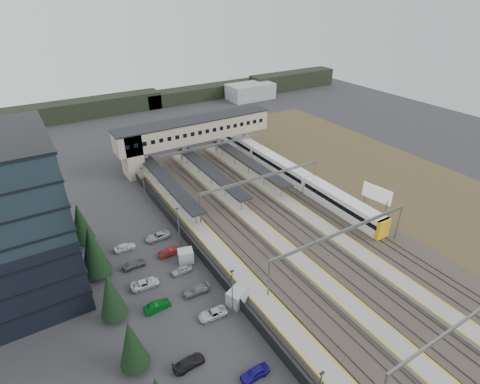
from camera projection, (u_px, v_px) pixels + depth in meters
ground at (250, 264)px, 61.81m from camera, size 220.00×220.00×0.00m
conifer_row at (119, 311)px, 46.54m from camera, size 4.42×49.82×9.50m
car_park at (189, 312)px, 51.92m from camera, size 10.45×44.44×1.25m
lampposts at (202, 255)px, 56.98m from camera, size 0.50×53.25×8.07m
fence at (201, 255)px, 62.08m from camera, size 0.08×90.00×2.00m
relay_cabin_near at (237, 297)px, 53.66m from camera, size 3.40×3.03×2.34m
relay_cabin_far at (186, 256)px, 61.78m from camera, size 2.89×2.60×2.23m
rail_corridor at (277, 230)px, 69.65m from camera, size 34.00×90.00×0.92m
canopies at (211, 171)px, 83.20m from camera, size 23.10×30.00×3.28m
footbridge at (185, 134)px, 92.73m from camera, size 40.40×6.40×11.20m
gantries at (298, 205)px, 66.59m from camera, size 28.40×62.28×7.17m
train at (281, 167)px, 89.35m from camera, size 2.96×61.76×3.72m
billboard at (377, 194)px, 74.67m from camera, size 1.29×6.24×5.43m
scrub_east at (402, 185)px, 86.03m from camera, size 34.00×120.00×0.06m
treeline_far at (170, 98)px, 139.95m from camera, size 170.00×19.00×7.00m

